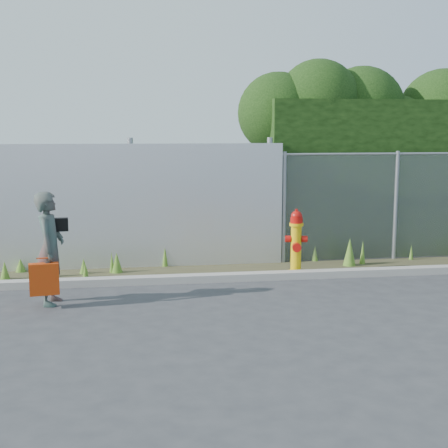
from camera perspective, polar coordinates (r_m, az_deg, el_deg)
name	(u,v)px	position (r m, az deg, el deg)	size (l,w,h in m)	color
ground	(261,312)	(8.52, 3.44, -8.02)	(80.00, 80.00, 0.00)	#353537
curb	(238,277)	(10.21, 1.33, -4.85)	(16.00, 0.22, 0.12)	#9B938C
weed_strip	(247,264)	(10.95, 2.12, -3.67)	(16.00, 1.29, 0.54)	#3F3A24
corrugated_fence	(41,208)	(11.17, -16.40, 1.40)	(8.50, 0.21, 2.30)	silver
chainlink_fence	(448,205)	(12.58, 19.80, 1.68)	(6.50, 0.07, 2.05)	gray
hedge	(426,147)	(13.45, 17.98, 6.71)	(7.81, 2.10, 3.80)	black
fire_hydrant	(296,243)	(10.60, 6.62, -1.73)	(0.38, 0.34, 1.12)	#E1B20B
woman	(50,248)	(9.04, -15.63, -2.16)	(0.58, 0.38, 1.59)	#116C5F
red_tote_bag	(44,279)	(8.90, -16.12, -4.85)	(0.40, 0.15, 0.52)	red
black_shoulder_bag	(59,225)	(9.15, -14.85, -0.05)	(0.25, 0.11, 0.19)	black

